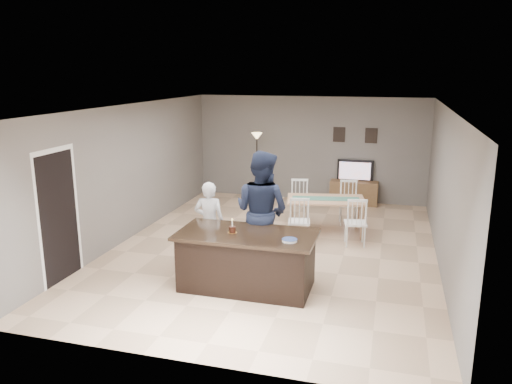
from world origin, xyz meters
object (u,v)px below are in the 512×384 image
(dining_table, at_px, (326,205))
(plate_stack, at_px, (290,240))
(woman, at_px, (209,222))
(birthday_cake, at_px, (232,229))
(tv_console, at_px, (354,193))
(kitchen_island, at_px, (247,260))
(floor_lamp, at_px, (257,149))
(man, at_px, (262,211))
(television, at_px, (355,171))

(dining_table, bearing_deg, plate_stack, -102.29)
(woman, bearing_deg, birthday_cake, 121.05)
(tv_console, relative_size, woman, 0.82)
(kitchen_island, bearing_deg, woman, 137.41)
(floor_lamp, bearing_deg, kitchen_island, -76.31)
(kitchen_island, distance_m, dining_table, 3.15)
(kitchen_island, xyz_separation_m, woman, (-0.95, 0.87, 0.28))
(kitchen_island, relative_size, woman, 1.46)
(woman, distance_m, man, 1.02)
(plate_stack, xyz_separation_m, dining_table, (0.10, 3.24, -0.30))
(birthday_cake, bearing_deg, dining_table, 71.33)
(kitchen_island, height_order, dining_table, dining_table)
(television, bearing_deg, plate_stack, 85.27)
(woman, distance_m, floor_lamp, 4.19)
(television, xyz_separation_m, woman, (-2.15, -4.77, -0.13))
(man, xyz_separation_m, plate_stack, (0.69, -1.00, -0.11))
(floor_lamp, bearing_deg, dining_table, -43.99)
(man, bearing_deg, kitchen_island, 106.95)
(kitchen_island, xyz_separation_m, television, (1.20, 5.64, 0.41))
(television, distance_m, dining_table, 2.65)
(television, distance_m, man, 4.99)
(kitchen_island, bearing_deg, dining_table, 74.93)
(tv_console, height_order, birthday_cake, birthday_cake)
(man, bearing_deg, dining_table, -90.72)
(floor_lamp, bearing_deg, man, -73.52)
(plate_stack, distance_m, floor_lamp, 5.57)
(plate_stack, xyz_separation_m, floor_lamp, (-1.93, 5.20, 0.50))
(man, distance_m, plate_stack, 1.22)
(woman, bearing_deg, plate_stack, 139.60)
(television, bearing_deg, birthday_cake, 75.95)
(tv_console, distance_m, dining_table, 2.58)
(man, xyz_separation_m, birthday_cake, (-0.25, -0.84, -0.08))
(kitchen_island, distance_m, floor_lamp, 5.23)
(plate_stack, height_order, dining_table, dining_table)
(kitchen_island, xyz_separation_m, tv_console, (1.20, 5.57, -0.15))
(floor_lamp, bearing_deg, woman, -86.29)
(kitchen_island, bearing_deg, plate_stack, -15.80)
(television, distance_m, birthday_cake, 5.85)
(kitchen_island, distance_m, woman, 1.32)
(kitchen_island, xyz_separation_m, dining_table, (0.82, 3.03, 0.16))
(kitchen_island, relative_size, television, 2.35)
(kitchen_island, distance_m, tv_console, 5.70)
(man, distance_m, birthday_cake, 0.88)
(kitchen_island, xyz_separation_m, plate_stack, (0.72, -0.20, 0.46))
(woman, relative_size, plate_stack, 6.37)
(dining_table, bearing_deg, man, -120.01)
(plate_stack, bearing_deg, woman, 147.16)
(woman, height_order, floor_lamp, floor_lamp)
(kitchen_island, relative_size, plate_stack, 9.33)
(man, bearing_deg, birthday_cake, 92.33)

